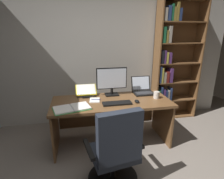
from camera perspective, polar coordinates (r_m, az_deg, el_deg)
name	(u,v)px	position (r m, az deg, el deg)	size (l,w,h in m)	color
wall_back	(109,53)	(3.57, -0.89, 11.39)	(4.82, 0.12, 2.68)	#B2ADA3
desk	(111,110)	(2.92, -0.46, -6.45)	(1.79, 0.76, 0.73)	brown
bookshelf	(172,63)	(3.81, 18.20, 7.77)	(0.90, 0.29, 2.29)	brown
office_chair	(115,155)	(2.16, 1.09, -19.73)	(0.66, 0.60, 0.99)	black
monitor	(112,81)	(2.95, -0.09, 2.56)	(0.50, 0.16, 0.46)	black
laptop	(143,90)	(3.16, 9.57, -0.04)	(0.34, 0.34, 0.26)	black
keyboard	(117,103)	(2.65, 1.59, -4.31)	(0.42, 0.15, 0.02)	black
computer_mouse	(137,101)	(2.72, 7.78, -3.66)	(0.06, 0.10, 0.04)	black
reading_stand_with_book	(86,91)	(3.02, -8.08, -0.34)	(0.33, 0.30, 0.15)	black
open_binder	(72,108)	(2.55, -12.41, -5.66)	(0.54, 0.40, 0.02)	green
notepad	(95,100)	(2.79, -5.45, -3.32)	(0.15, 0.21, 0.01)	white
pen	(96,99)	(2.79, -5.04, -3.12)	(0.01, 0.01, 0.14)	navy
coffee_mug	(156,95)	(2.94, 13.72, -1.66)	(0.09, 0.09, 0.11)	silver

